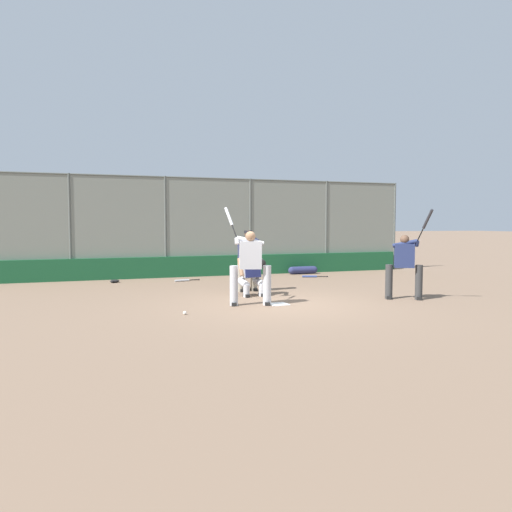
# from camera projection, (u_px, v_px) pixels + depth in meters

# --- Properties ---
(ground_plane) EXTENTS (160.00, 160.00, 0.00)m
(ground_plane) POSITION_uv_depth(u_px,v_px,m) (278.00, 304.00, 11.41)
(ground_plane) COLOR #7A604C
(home_plate_marker) EXTENTS (0.43, 0.43, 0.01)m
(home_plate_marker) POSITION_uv_depth(u_px,v_px,m) (278.00, 304.00, 11.41)
(home_plate_marker) COLOR white
(home_plate_marker) RESTS_ON ground_plane
(backstop_fence) EXTENTS (15.31, 0.08, 3.44)m
(backstop_fence) POSITION_uv_depth(u_px,v_px,m) (209.00, 224.00, 17.43)
(backstop_fence) COLOR #515651
(backstop_fence) RESTS_ON ground_plane
(padding_wall) EXTENTS (14.93, 0.18, 0.71)m
(padding_wall) POSITION_uv_depth(u_px,v_px,m) (210.00, 266.00, 17.44)
(padding_wall) COLOR #19512D
(padding_wall) RESTS_ON ground_plane
(bleachers_beyond) EXTENTS (10.66, 2.50, 1.48)m
(bleachers_beyond) POSITION_uv_depth(u_px,v_px,m) (172.00, 258.00, 19.59)
(bleachers_beyond) COLOR slate
(bleachers_beyond) RESTS_ON ground_plane
(batter_at_plate) EXTENTS (0.92, 0.81, 2.22)m
(batter_at_plate) POSITION_uv_depth(u_px,v_px,m) (250.00, 265.00, 11.22)
(batter_at_plate) COLOR #B7B7BC
(batter_at_plate) RESTS_ON ground_plane
(catcher_behind_plate) EXTENTS (0.65, 0.76, 1.23)m
(catcher_behind_plate) POSITION_uv_depth(u_px,v_px,m) (252.00, 271.00, 12.70)
(catcher_behind_plate) COLOR #B7B7BC
(catcher_behind_plate) RESTS_ON ground_plane
(umpire_home) EXTENTS (0.67, 0.46, 1.66)m
(umpire_home) POSITION_uv_depth(u_px,v_px,m) (248.00, 259.00, 13.48)
(umpire_home) COLOR gray
(umpire_home) RESTS_ON ground_plane
(batter_on_deck) EXTENTS (0.85, 1.01, 2.19)m
(batter_on_deck) POSITION_uv_depth(u_px,v_px,m) (405.00, 264.00, 12.10)
(batter_on_deck) COLOR #333333
(batter_on_deck) RESTS_ON ground_plane
(spare_bat_near_backstop) EXTENTS (0.84, 0.34, 0.07)m
(spare_bat_near_backstop) POSITION_uv_depth(u_px,v_px,m) (312.00, 276.00, 16.99)
(spare_bat_near_backstop) COLOR black
(spare_bat_near_backstop) RESTS_ON ground_plane
(spare_bat_by_padding) EXTENTS (0.83, 0.21, 0.07)m
(spare_bat_by_padding) POSITION_uv_depth(u_px,v_px,m) (184.00, 280.00, 15.84)
(spare_bat_by_padding) COLOR black
(spare_bat_by_padding) RESTS_ON ground_plane
(fielding_glove_on_dirt) EXTENTS (0.28, 0.21, 0.10)m
(fielding_glove_on_dirt) POSITION_uv_depth(u_px,v_px,m) (114.00, 281.00, 15.48)
(fielding_glove_on_dirt) COLOR black
(fielding_glove_on_dirt) RESTS_ON ground_plane
(baseball_loose) EXTENTS (0.07, 0.07, 0.07)m
(baseball_loose) POSITION_uv_depth(u_px,v_px,m) (185.00, 313.00, 10.12)
(baseball_loose) COLOR white
(baseball_loose) RESTS_ON ground_plane
(equipment_bag_dugout_side) EXTENTS (1.14, 0.28, 0.28)m
(equipment_bag_dugout_side) POSITION_uv_depth(u_px,v_px,m) (303.00, 270.00, 18.14)
(equipment_bag_dugout_side) COLOR navy
(equipment_bag_dugout_side) RESTS_ON ground_plane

